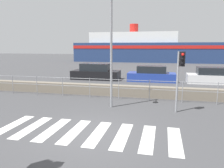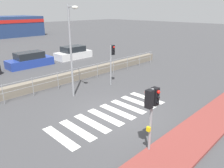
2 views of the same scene
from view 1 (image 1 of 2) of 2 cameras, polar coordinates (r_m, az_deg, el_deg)
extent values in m
plane|color=#424244|center=(8.27, -5.85, -12.52)|extent=(160.00, 160.00, 0.00)
cube|color=silver|center=(9.79, -24.57, -9.78)|extent=(0.45, 2.40, 0.01)
cube|color=silver|center=(9.28, -20.09, -10.54)|extent=(0.45, 2.40, 0.01)
cube|color=silver|center=(8.84, -15.11, -11.31)|extent=(0.45, 2.40, 0.01)
cube|color=silver|center=(8.47, -9.61, -12.05)|extent=(0.45, 2.40, 0.01)
cube|color=silver|center=(8.18, -3.64, -12.73)|extent=(0.45, 2.40, 0.01)
cube|color=silver|center=(7.98, 2.73, -13.31)|extent=(0.45, 2.40, 0.01)
cube|color=silver|center=(7.88, 9.36, -13.74)|extent=(0.45, 2.40, 0.01)
cube|color=silver|center=(7.89, 16.10, -14.00)|extent=(0.45, 2.40, 0.01)
cube|color=slate|center=(13.97, 2.47, -1.75)|extent=(24.35, 0.55, 0.69)
cylinder|color=gray|center=(12.98, 1.77, 1.12)|extent=(21.92, 0.03, 0.03)
cylinder|color=gray|center=(13.06, 1.76, -1.04)|extent=(21.92, 0.03, 0.03)
cylinder|color=gray|center=(16.17, -24.52, -0.05)|extent=(0.04, 0.04, 1.24)
cylinder|color=gray|center=(15.12, -19.03, -0.33)|extent=(0.04, 0.04, 1.24)
cylinder|color=gray|center=(14.24, -12.80, -0.63)|extent=(0.04, 0.04, 1.24)
cylinder|color=gray|center=(13.55, -5.83, -0.96)|extent=(0.04, 0.04, 1.24)
cylinder|color=gray|center=(13.07, 1.76, -1.31)|extent=(0.04, 0.04, 1.24)
cylinder|color=gray|center=(12.84, 9.78, -1.65)|extent=(0.04, 0.04, 1.24)
cylinder|color=gray|center=(12.87, 17.92, -1.96)|extent=(0.04, 0.04, 1.24)
cylinder|color=gray|center=(13.15, 25.87, -2.23)|extent=(0.04, 0.04, 1.24)
cylinder|color=gray|center=(10.78, 16.69, 0.39)|extent=(0.10, 0.10, 2.90)
cube|color=black|center=(10.67, 17.90, 6.25)|extent=(0.24, 0.24, 0.68)
sphere|color=red|center=(10.53, 18.02, 7.35)|extent=(0.13, 0.13, 0.13)
sphere|color=black|center=(10.53, 17.96, 6.20)|extent=(0.13, 0.13, 0.13)
sphere|color=black|center=(10.55, 17.90, 5.06)|extent=(0.13, 0.13, 0.13)
cylinder|color=gray|center=(11.07, -0.19, 8.02)|extent=(0.12, 0.12, 5.59)
cube|color=navy|center=(47.43, 10.26, 8.17)|extent=(31.72, 8.60, 3.89)
cube|color=white|center=(47.81, 5.71, 11.90)|extent=(17.76, 6.88, 2.14)
cube|color=red|center=(43.10, 9.99, 9.49)|extent=(31.72, 0.08, 0.62)
cylinder|color=red|center=(47.92, 5.75, 14.25)|extent=(1.80, 1.80, 1.80)
cube|color=black|center=(21.19, -4.24, 2.39)|extent=(4.60, 1.83, 0.84)
cube|color=#1E2328|center=(21.11, -4.27, 4.46)|extent=(2.76, 1.61, 0.69)
cube|color=#233D9E|center=(20.25, 10.26, 1.82)|extent=(4.28, 1.71, 0.77)
cube|color=#1E2328|center=(20.17, 10.32, 3.80)|extent=(2.57, 1.50, 0.63)
cube|color=silver|center=(20.64, 24.59, 1.22)|extent=(4.08, 1.77, 0.76)
cube|color=#1E2328|center=(20.56, 24.73, 3.14)|extent=(2.45, 1.56, 0.63)
camera|label=2|loc=(10.30, -80.05, 14.17)|focal=35.00mm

